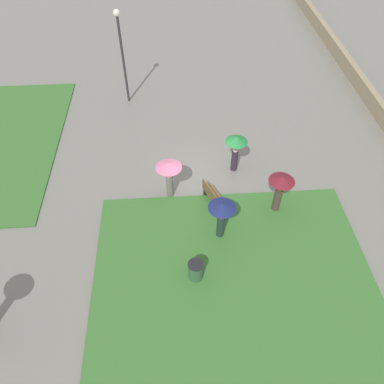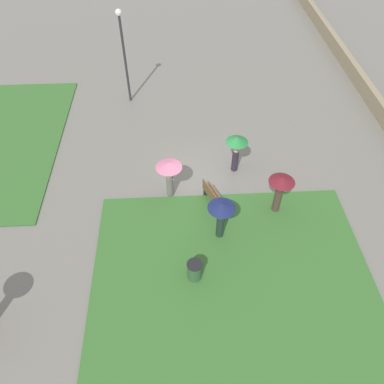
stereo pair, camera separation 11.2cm
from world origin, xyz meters
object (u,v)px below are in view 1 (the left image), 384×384
Objects in this scene: crowd_person_maroon at (281,186)px; crowd_person_pink at (169,171)px; trash_bin at (196,271)px; crowd_person_green at (236,146)px; park_bench at (214,198)px; lamp_post at (121,46)px; crowd_person_navy at (222,212)px.

crowd_person_maroon reaches higher than crowd_person_pink.
crowd_person_green reaches higher than trash_bin.
crowd_person_green reaches higher than park_bench.
lamp_post is 2.66× the size of crowd_person_green.
crowd_person_green is at bearing -100.68° from crowd_person_navy.
crowd_person_green is at bearing 31.91° from crowd_person_pink.
lamp_post is 7.56m from crowd_person_pink.
crowd_person_maroon is at bearing -8.25° from crowd_person_pink.
park_bench is at bearing -16.67° from trash_bin.
lamp_post is 2.63× the size of crowd_person_navy.
crowd_person_navy is at bearing -44.54° from crowd_person_pink.
crowd_person_pink is at bearing -50.00° from crowd_person_maroon.
lamp_post reaches higher than crowd_person_green.
crowd_person_navy is at bearing -30.96° from trash_bin.
lamp_post is 2.71× the size of crowd_person_pink.
crowd_person_green is (2.43, 1.32, -0.01)m from crowd_person_maroon.
crowd_person_green is at bearing -50.36° from park_bench.
park_bench is at bearing -43.93° from crowd_person_maroon.
lamp_post is 10.20m from crowd_person_navy.
crowd_person_maroon is 4.28m from crowd_person_pink.
trash_bin is at bearing -165.62° from lamp_post.
park_bench is at bearing -154.08° from lamp_post.
crowd_person_maroon reaches higher than crowd_person_navy.
trash_bin is at bearing 4.89° from crowd_person_maroon.
park_bench is 0.89× the size of crowd_person_pink.
crowd_person_navy is at bearing 0.08° from crowd_person_green.
lamp_post is 5.74× the size of trash_bin.
crowd_person_green is (5.29, -2.06, 0.92)m from trash_bin.
crowd_person_navy reaches higher than trash_bin.
crowd_person_maroon is at bearing -49.81° from trash_bin.
trash_bin is at bearing -72.58° from crowd_person_pink.
crowd_person_navy reaches higher than park_bench.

